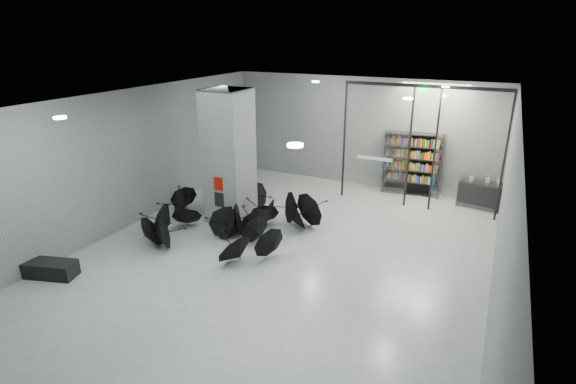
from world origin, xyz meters
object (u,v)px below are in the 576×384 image
at_px(bookshelf, 412,164).
at_px(shop_counter, 482,195).
at_px(bench, 51,269).
at_px(column, 229,157).
at_px(umbrella_cluster, 234,222).

distance_m(bookshelf, shop_counter, 2.52).
bearing_deg(bookshelf, bench, -131.71).
xyz_separation_m(column, bench, (-2.00, -4.83, -1.81)).
bearing_deg(column, umbrella_cluster, -52.23).
relative_size(bench, umbrella_cluster, 0.23).
height_order(bench, shop_counter, shop_counter).
bearing_deg(bookshelf, column, -141.04).
bearing_deg(bench, shop_counter, 28.95).
relative_size(bookshelf, umbrella_cluster, 0.42).
height_order(column, bench, column).
xyz_separation_m(column, shop_counter, (6.93, 4.41, -1.56)).
distance_m(bench, shop_counter, 12.85).
relative_size(column, umbrella_cluster, 0.76).
bearing_deg(umbrella_cluster, bookshelf, 54.67).
distance_m(shop_counter, umbrella_cluster, 8.18).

